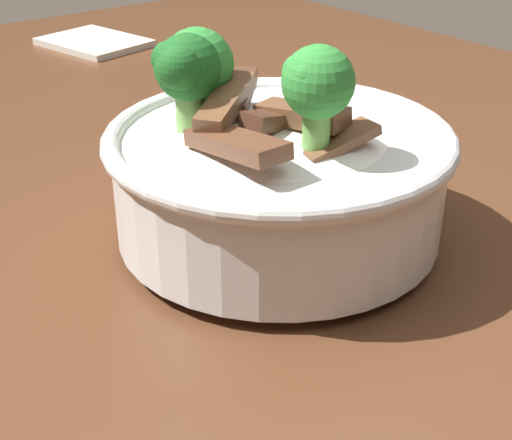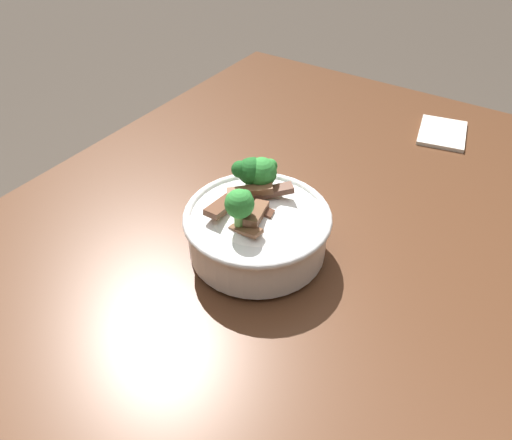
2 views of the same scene
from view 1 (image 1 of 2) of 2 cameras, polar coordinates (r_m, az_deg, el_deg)
The scene contains 3 objects.
dining_table at distance 0.54m, azimuth 8.50°, elevation -13.12°, with size 1.54×0.99×0.81m.
rice_bowl at distance 0.47m, azimuth 1.52°, elevation 3.98°, with size 0.22×0.22×0.14m.
folded_napkin at distance 0.98m, azimuth -12.35°, elevation 13.24°, with size 0.13×0.09×0.01m, color silver.
Camera 1 is at (-0.27, 0.30, 1.06)m, focal length 51.89 mm.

